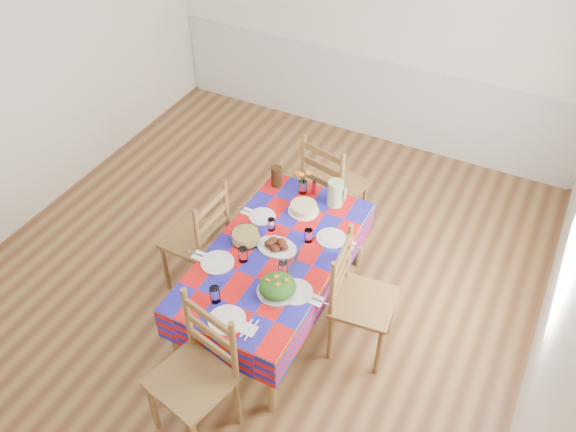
# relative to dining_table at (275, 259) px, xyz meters

# --- Properties ---
(room) EXTENTS (4.58, 5.08, 2.78)m
(room) POSITION_rel_dining_table_xyz_m (-0.34, 0.24, 0.75)
(room) COLOR brown
(room) RESTS_ON ground
(wainscot) EXTENTS (4.41, 0.06, 0.92)m
(wainscot) POSITION_rel_dining_table_xyz_m (-0.34, 2.72, -0.11)
(wainscot) COLOR silver
(wainscot) RESTS_ON room
(dining_table) EXTENTS (0.93, 1.72, 0.67)m
(dining_table) POSITION_rel_dining_table_xyz_m (0.00, 0.00, 0.00)
(dining_table) COLOR brown
(dining_table) RESTS_ON room
(setting_near_head) EXTENTS (0.41, 0.27, 0.12)m
(setting_near_head) POSITION_rel_dining_table_xyz_m (-0.03, -0.66, 0.10)
(setting_near_head) COLOR white
(setting_near_head) RESTS_ON dining_table
(setting_left_near) EXTENTS (0.44, 0.26, 0.12)m
(setting_left_near) POSITION_rel_dining_table_xyz_m (-0.26, -0.25, 0.10)
(setting_left_near) COLOR white
(setting_left_near) RESTS_ON dining_table
(setting_left_far) EXTENTS (0.38, 0.23, 0.10)m
(setting_left_far) POSITION_rel_dining_table_xyz_m (-0.23, 0.27, 0.10)
(setting_left_far) COLOR white
(setting_left_far) RESTS_ON dining_table
(setting_right_near) EXTENTS (0.46, 0.26, 0.12)m
(setting_right_near) POSITION_rel_dining_table_xyz_m (0.26, -0.24, 0.10)
(setting_right_near) COLOR white
(setting_right_near) RESTS_ON dining_table
(setting_right_far) EXTENTS (0.42, 0.24, 0.11)m
(setting_right_far) POSITION_rel_dining_table_xyz_m (0.26, 0.29, 0.10)
(setting_right_far) COLOR white
(setting_right_far) RESTS_ON dining_table
(meat_platter) EXTENTS (0.31, 0.22, 0.06)m
(meat_platter) POSITION_rel_dining_table_xyz_m (-0.01, 0.05, 0.10)
(meat_platter) COLOR white
(meat_platter) RESTS_ON dining_table
(salad_platter) EXTENTS (0.29, 0.29, 0.12)m
(salad_platter) POSITION_rel_dining_table_xyz_m (0.20, -0.33, 0.12)
(salad_platter) COLOR white
(salad_platter) RESTS_ON dining_table
(pasta_bowl) EXTENTS (0.22, 0.22, 0.08)m
(pasta_bowl) POSITION_rel_dining_table_xyz_m (-0.25, 0.01, 0.11)
(pasta_bowl) COLOR white
(pasta_bowl) RESTS_ON dining_table
(cake) EXTENTS (0.25, 0.25, 0.07)m
(cake) POSITION_rel_dining_table_xyz_m (-0.01, 0.51, 0.10)
(cake) COLOR white
(cake) RESTS_ON dining_table
(serving_utensils) EXTENTS (0.13, 0.29, 0.01)m
(serving_utensils) POSITION_rel_dining_table_xyz_m (0.15, -0.07, 0.08)
(serving_utensils) COLOR black
(serving_utensils) RESTS_ON dining_table
(flower_vase) EXTENTS (0.14, 0.11, 0.22)m
(flower_vase) POSITION_rel_dining_table_xyz_m (-0.12, 0.72, 0.16)
(flower_vase) COLOR white
(flower_vase) RESTS_ON dining_table
(hot_sauce) EXTENTS (0.03, 0.03, 0.14)m
(hot_sauce) POSITION_rel_dining_table_xyz_m (-0.03, 0.75, 0.14)
(hot_sauce) COLOR #B20E17
(hot_sauce) RESTS_ON dining_table
(green_pitcher) EXTENTS (0.13, 0.13, 0.22)m
(green_pitcher) POSITION_rel_dining_table_xyz_m (0.17, 0.71, 0.18)
(green_pitcher) COLOR #9FC087
(green_pitcher) RESTS_ON dining_table
(tea_pitcher) EXTENTS (0.09, 0.09, 0.18)m
(tea_pitcher) POSITION_rel_dining_table_xyz_m (-0.36, 0.71, 0.16)
(tea_pitcher) COLOR black
(tea_pitcher) RESTS_ON dining_table
(name_card) EXTENTS (0.07, 0.02, 0.02)m
(name_card) POSITION_rel_dining_table_xyz_m (-0.00, -0.80, 0.08)
(name_card) COLOR white
(name_card) RESTS_ON dining_table
(chair_near) EXTENTS (0.56, 0.54, 1.06)m
(chair_near) POSITION_rel_dining_table_xyz_m (0.01, -1.07, -0.07)
(chair_near) COLOR brown
(chair_near) RESTS_ON room
(chair_far) EXTENTS (0.56, 0.54, 1.06)m
(chair_far) POSITION_rel_dining_table_xyz_m (-0.01, 1.07, -0.08)
(chair_far) COLOR brown
(chair_far) RESTS_ON room
(chair_left) EXTENTS (0.44, 0.46, 1.03)m
(chair_left) POSITION_rel_dining_table_xyz_m (-0.68, -0.00, -0.09)
(chair_left) COLOR brown
(chair_left) RESTS_ON room
(chair_right) EXTENTS (0.48, 0.49, 1.02)m
(chair_right) POSITION_rel_dining_table_xyz_m (0.68, -0.01, -0.10)
(chair_right) COLOR brown
(chair_right) RESTS_ON room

